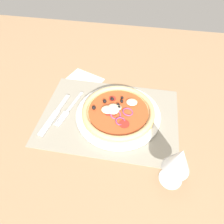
# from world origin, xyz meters

# --- Properties ---
(ground_plane) EXTENTS (1.90, 1.40, 0.02)m
(ground_plane) POSITION_xyz_m (0.00, 0.00, -0.01)
(ground_plane) COLOR #9E7A56
(placemat) EXTENTS (0.48, 0.34, 0.00)m
(placemat) POSITION_xyz_m (0.00, 0.00, 0.00)
(placemat) COLOR gray
(placemat) RESTS_ON ground_plane
(plate) EXTENTS (0.30, 0.30, 0.01)m
(plate) POSITION_xyz_m (-0.03, -0.01, 0.01)
(plate) COLOR silver
(plate) RESTS_ON placemat
(pizza) EXTENTS (0.25, 0.25, 0.03)m
(pizza) POSITION_xyz_m (-0.03, -0.01, 0.03)
(pizza) COLOR tan
(pizza) RESTS_ON plate
(fork) EXTENTS (0.06, 0.18, 0.00)m
(fork) POSITION_xyz_m (0.15, 0.00, 0.01)
(fork) COLOR silver
(fork) RESTS_ON placemat
(knife) EXTENTS (0.05, 0.20, 0.01)m
(knife) POSITION_xyz_m (0.19, 0.03, 0.01)
(knife) COLOR silver
(knife) RESTS_ON placemat
(wine_glass) EXTENTS (0.07, 0.07, 0.15)m
(wine_glass) POSITION_xyz_m (-0.21, 0.20, 0.10)
(wine_glass) COLOR silver
(wine_glass) RESTS_ON ground_plane
(napkin) EXTENTS (0.18, 0.17, 0.00)m
(napkin) POSITION_xyz_m (0.15, -0.16, 0.00)
(napkin) COLOR silver
(napkin) RESTS_ON ground_plane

